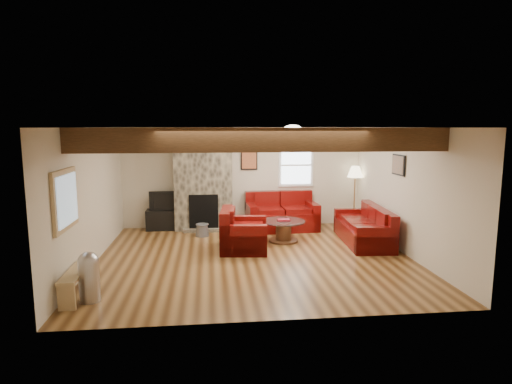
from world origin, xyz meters
TOP-DOWN VIEW (x-y plane):
  - room at (0.00, 0.00)m, footprint 8.00×8.00m
  - oak_beam at (0.00, -1.25)m, footprint 6.00×0.36m
  - chimney_breast at (-1.00, 2.49)m, footprint 1.40×0.67m
  - back_window at (1.35, 2.71)m, footprint 0.90×0.08m
  - hatch_window at (-2.96, -1.50)m, footprint 0.08×1.00m
  - ceiling_dome at (0.90, 0.90)m, footprint 0.40×0.40m
  - artwork_back at (0.15, 2.71)m, footprint 0.42×0.06m
  - artwork_right at (2.96, 0.30)m, footprint 0.06×0.55m
  - sofa_three at (2.48, 0.84)m, footprint 0.99×2.08m
  - loveseat at (0.91, 2.23)m, footprint 1.76×1.06m
  - armchair_red at (-0.16, 0.54)m, footprint 1.04×1.15m
  - coffee_table at (0.76, 1.10)m, footprint 0.96×0.96m
  - tv_cabinet at (-1.90, 2.53)m, footprint 1.00×0.40m
  - television at (-1.90, 2.53)m, footprint 0.82×0.11m
  - floor_lamp at (2.80, 2.38)m, footprint 0.39×0.39m
  - pine_bench at (-2.83, -1.63)m, footprint 0.25×1.08m
  - pedal_bin at (-2.60, -1.83)m, footprint 0.35×0.35m
  - coal_bucket at (-1.04, 1.78)m, footprint 0.31×0.31m

SIDE VIEW (x-z plane):
  - coal_bucket at x=-1.04m, z-range 0.00..0.29m
  - pine_bench at x=-2.83m, z-range 0.00..0.41m
  - coffee_table at x=0.76m, z-range -0.02..0.49m
  - tv_cabinet at x=-1.90m, z-range 0.00..0.50m
  - pedal_bin at x=-2.60m, z-range 0.00..0.74m
  - sofa_three at x=2.48m, z-range 0.00..0.78m
  - armchair_red at x=-0.16m, z-range 0.00..0.86m
  - loveseat at x=0.91m, z-range 0.00..0.91m
  - television at x=-1.90m, z-range 0.50..0.97m
  - chimney_breast at x=-1.00m, z-range -0.03..2.47m
  - room at x=0.00m, z-range -2.75..5.25m
  - floor_lamp at x=2.80m, z-range 0.54..2.08m
  - hatch_window at x=-2.96m, z-range 1.00..1.90m
  - back_window at x=1.35m, z-range 1.00..2.10m
  - artwork_back at x=0.15m, z-range 1.44..1.96m
  - artwork_right at x=2.96m, z-range 1.54..1.96m
  - oak_beam at x=0.00m, z-range 2.12..2.50m
  - ceiling_dome at x=0.90m, z-range 2.35..2.53m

